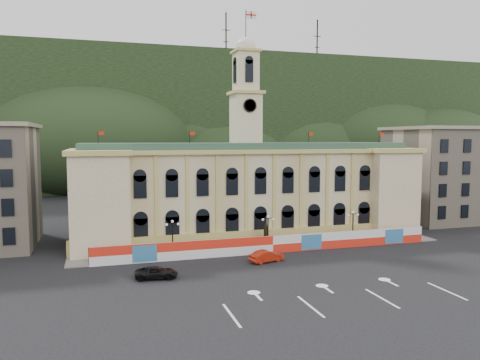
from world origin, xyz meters
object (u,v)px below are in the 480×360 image
object	(u,v)px
red_sedan	(267,256)
black_suv	(156,273)
statue	(266,240)
lamp_center	(268,229)

from	to	relation	value
red_sedan	black_suv	size ratio (longest dim) A/B	0.95
statue	lamp_center	world-z (taller)	lamp_center
statue	red_sedan	distance (m)	7.67
red_sedan	black_suv	bearing A→B (deg)	86.99
lamp_center	red_sedan	distance (m)	7.10
lamp_center	red_sedan	size ratio (longest dim) A/B	1.04
statue	black_suv	distance (m)	20.26
statue	lamp_center	xyz separation A→B (m)	(0.00, -1.00, 1.89)
lamp_center	black_suv	distance (m)	19.90
red_sedan	black_suv	world-z (taller)	red_sedan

